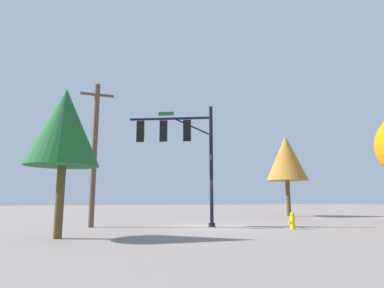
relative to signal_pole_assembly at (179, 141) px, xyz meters
name	(u,v)px	position (x,y,z in m)	size (l,w,h in m)	color
ground_plane	(212,227)	(-1.70, 0.65, -4.68)	(120.00, 120.00, 0.00)	gray
signal_pole_assembly	(179,141)	(0.00, 0.00, 0.00)	(4.57, 2.16, 6.63)	black
utility_pole	(94,151)	(4.55, -0.67, -0.64)	(1.80, 0.29, 7.84)	brown
fire_hydrant	(292,221)	(-5.16, 2.92, -4.27)	(0.33, 0.24, 0.83)	yellow
tree_mid	(286,158)	(-11.32, -7.76, 0.29)	(3.56, 3.56, 6.98)	brown
tree_far	(64,128)	(5.55, 4.15, -0.40)	(2.83, 2.83, 5.89)	#4F3F21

